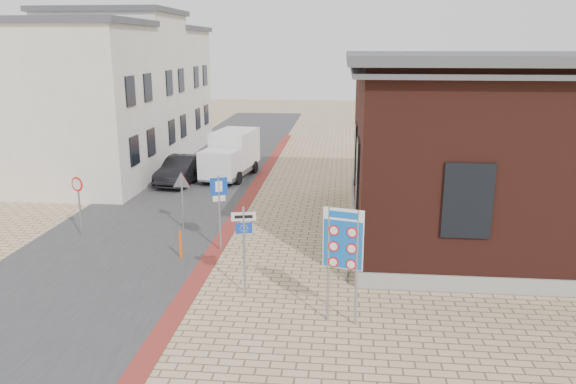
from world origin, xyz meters
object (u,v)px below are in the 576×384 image
at_px(box_truck, 231,154).
at_px(border_sign, 343,241).
at_px(parking_sign, 219,199).
at_px(bollard, 180,245).
at_px(sedan, 181,170).
at_px(essen_sign, 244,236).

bearing_deg(box_truck, border_sign, -60.80).
bearing_deg(parking_sign, box_truck, 76.23).
bearing_deg(border_sign, bollard, 159.10).
relative_size(sedan, border_sign, 1.39).
bearing_deg(sedan, box_truck, 39.21).
height_order(essen_sign, bollard, essen_sign).
distance_m(sedan, essen_sign, 14.33).
distance_m(parking_sign, bollard, 2.04).
height_order(sedan, essen_sign, essen_sign).
bearing_deg(border_sign, essen_sign, 167.00).
relative_size(border_sign, parking_sign, 1.14).
distance_m(box_truck, border_sign, 17.36).
bearing_deg(parking_sign, border_sign, -71.86).
bearing_deg(essen_sign, bollard, 124.31).
height_order(box_truck, essen_sign, essen_sign).
relative_size(essen_sign, parking_sign, 0.96).
bearing_deg(box_truck, essen_sign, -68.84).
relative_size(sedan, box_truck, 0.86).
xyz_separation_m(sedan, box_truck, (2.36, 1.56, 0.58)).
distance_m(border_sign, bollard, 7.03).
xyz_separation_m(essen_sign, bollard, (-2.66, 2.50, -1.28)).
xyz_separation_m(box_truck, essen_sign, (3.31, -14.68, 0.47)).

